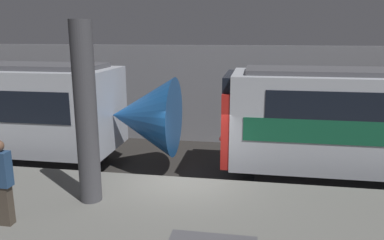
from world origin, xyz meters
TOP-DOWN VIEW (x-y plane):
  - ground_plane at (0.00, 0.00)m, footprint 120.00×120.00m
  - platform at (0.00, -2.42)m, footprint 40.00×4.85m
  - station_rear_barrier at (0.00, 6.69)m, footprint 50.00×0.15m
  - support_pillar_near at (-1.87, -1.78)m, footprint 0.50×0.50m
  - person_waiting at (-3.11, -3.17)m, footprint 0.38×0.24m

SIDE VIEW (x-z plane):
  - ground_plane at x=0.00m, z-range 0.00..0.00m
  - platform at x=0.00m, z-range 0.00..0.91m
  - person_waiting at x=-3.11m, z-range 0.98..2.80m
  - station_rear_barrier at x=0.00m, z-range 0.00..4.29m
  - support_pillar_near at x=-1.87m, z-range 0.91..5.09m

